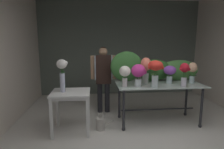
% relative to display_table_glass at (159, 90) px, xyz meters
% --- Properties ---
extents(ground_plane, '(8.44, 8.44, 0.00)m').
position_rel_display_table_glass_xyz_m(ground_plane, '(-0.49, 0.50, -0.70)').
color(ground_plane, silver).
extents(wall_back, '(5.14, 0.12, 2.95)m').
position_rel_display_table_glass_xyz_m(wall_back, '(-0.49, 2.42, 0.78)').
color(wall_back, slate).
rests_on(wall_back, ground).
extents(wall_left, '(0.12, 3.96, 2.95)m').
position_rel_display_table_glass_xyz_m(wall_left, '(-3.07, 0.50, 0.78)').
color(wall_left, beige).
rests_on(wall_left, ground).
extents(display_table_glass, '(1.75, 0.83, 0.84)m').
position_rel_display_table_glass_xyz_m(display_table_glass, '(0.00, 0.00, 0.00)').
color(display_table_glass, '#B2C2BC').
rests_on(display_table_glass, ground).
extents(side_table_white, '(0.70, 0.63, 0.78)m').
position_rel_display_table_glass_xyz_m(side_table_white, '(-1.76, -0.26, -0.02)').
color(side_table_white, white).
rests_on(side_table_white, ground).
extents(florist, '(0.59, 0.24, 1.57)m').
position_rel_display_table_glass_xyz_m(florist, '(-1.11, 0.71, 0.27)').
color(florist, '#232328').
rests_on(florist, ground).
extents(foliage_backdrop, '(1.96, 0.28, 0.65)m').
position_rel_display_table_glass_xyz_m(foliage_backdrop, '(-0.07, 0.30, 0.41)').
color(foliage_backdrop, '#387033').
rests_on(foliage_backdrop, display_table_glass).
extents(vase_peach_lilies, '(0.20, 0.17, 0.43)m').
position_rel_display_table_glass_xyz_m(vase_peach_lilies, '(0.71, 0.01, 0.40)').
color(vase_peach_lilies, silver).
rests_on(vase_peach_lilies, display_table_glass).
extents(vase_coral_carnations, '(0.26, 0.22, 0.54)m').
position_rel_display_table_glass_xyz_m(vase_coral_carnations, '(-0.27, 0.04, 0.47)').
color(vase_coral_carnations, silver).
rests_on(vase_coral_carnations, display_table_glass).
extents(vase_violet_tulips, '(0.25, 0.25, 0.37)m').
position_rel_display_table_glass_xyz_m(vase_violet_tulips, '(0.22, 0.02, 0.38)').
color(vase_violet_tulips, silver).
rests_on(vase_violet_tulips, display_table_glass).
extents(vase_magenta_anemones, '(0.30, 0.27, 0.43)m').
position_rel_display_table_glass_xyz_m(vase_magenta_anemones, '(-0.47, -0.17, 0.41)').
color(vase_magenta_anemones, silver).
rests_on(vase_magenta_anemones, display_table_glass).
extents(vase_ivory_stock, '(0.22, 0.22, 0.40)m').
position_rel_display_table_glass_xyz_m(vase_ivory_stock, '(-0.74, -0.18, 0.40)').
color(vase_ivory_stock, silver).
rests_on(vase_ivory_stock, display_table_glass).
extents(vase_crimson_freesia, '(0.22, 0.17, 0.46)m').
position_rel_display_table_glass_xyz_m(vase_crimson_freesia, '(0.38, -0.30, 0.42)').
color(vase_crimson_freesia, silver).
rests_on(vase_crimson_freesia, display_table_glass).
extents(vase_scarlet_hydrangea, '(0.30, 0.27, 0.51)m').
position_rel_display_table_glass_xyz_m(vase_scarlet_hydrangea, '(-0.19, -0.33, 0.48)').
color(vase_scarlet_hydrangea, silver).
rests_on(vase_scarlet_hydrangea, display_table_glass).
extents(vase_white_roses_tall, '(0.20, 0.18, 0.60)m').
position_rel_display_table_glass_xyz_m(vase_white_roses_tall, '(-1.90, -0.26, 0.46)').
color(vase_white_roses_tall, silver).
rests_on(vase_white_roses_tall, side_table_white).
extents(watering_can, '(0.35, 0.18, 0.34)m').
position_rel_display_table_glass_xyz_m(watering_can, '(-1.21, -0.23, -0.57)').
color(watering_can, '#B7B2A8').
rests_on(watering_can, ground).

